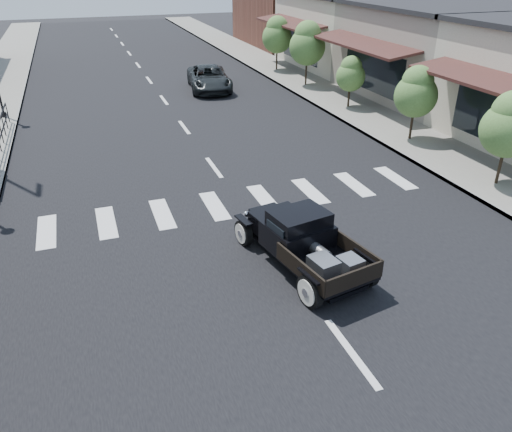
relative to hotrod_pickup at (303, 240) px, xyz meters
name	(u,v)px	position (x,y,z in m)	size (l,w,h in m)	color
ground	(290,271)	(-0.36, -0.14, -0.71)	(120.00, 120.00, 0.00)	black
road	(171,110)	(-0.36, 14.86, -0.70)	(14.00, 80.00, 0.02)	black
road_markings	(195,142)	(-0.36, 9.86, -0.71)	(12.00, 60.00, 0.06)	silver
sidewalk_right	(326,95)	(8.14, 14.86, -0.63)	(3.00, 80.00, 0.15)	gray
storefront_mid	(457,52)	(14.64, 12.86, 1.54)	(10.00, 9.00, 4.50)	gray
storefront_far	(368,31)	(14.64, 21.86, 1.54)	(10.00, 9.00, 4.50)	beige
far_building_right	(312,0)	(15.14, 31.86, 2.79)	(11.00, 10.00, 7.00)	brown
small_tree_a	(506,141)	(7.94, 2.14, 0.90)	(1.75, 1.75, 2.92)	#487133
small_tree_b	(414,104)	(7.94, 6.94, 0.84)	(1.68, 1.68, 2.81)	#487133
small_tree_c	(350,83)	(7.94, 12.09, 0.61)	(1.40, 1.40, 2.34)	#487133
small_tree_d	(307,54)	(7.94, 17.12, 1.13)	(2.02, 2.02, 3.37)	#487133
small_tree_e	(277,44)	(7.94, 21.69, 1.03)	(1.91, 1.91, 3.18)	#487133
hotrod_pickup	(303,240)	(0.00, 0.00, 0.00)	(1.91, 4.09, 1.42)	black
second_car	(209,79)	(2.50, 18.27, -0.06)	(2.15, 4.66, 1.30)	black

